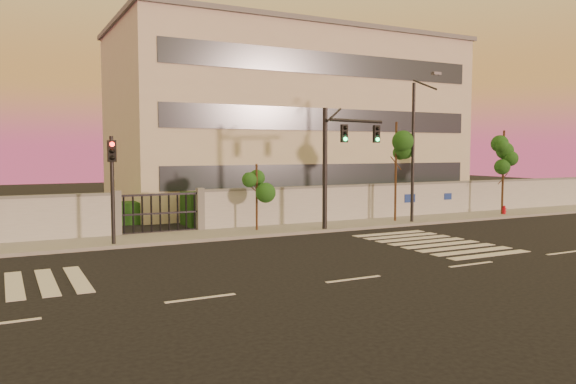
{
  "coord_description": "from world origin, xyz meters",
  "views": [
    {
      "loc": [
        -9.79,
        -14.48,
        4.03
      ],
      "look_at": [
        0.78,
        6.0,
        2.34
      ],
      "focal_mm": 35.0,
      "sensor_mm": 36.0,
      "label": 1
    }
  ],
  "objects": [
    {
      "name": "ground",
      "position": [
        0.0,
        0.0,
        0.0
      ],
      "size": [
        120.0,
        120.0,
        0.0
      ],
      "primitive_type": "plane",
      "color": "black",
      "rests_on": "ground"
    },
    {
      "name": "sidewalk",
      "position": [
        0.0,
        10.5,
        0.07
      ],
      "size": [
        60.0,
        3.0,
        0.15
      ],
      "primitive_type": "cube",
      "color": "gray",
      "rests_on": "ground"
    },
    {
      "name": "perimeter_wall",
      "position": [
        0.1,
        12.0,
        1.07
      ],
      "size": [
        60.0,
        0.36,
        2.2
      ],
      "color": "#AAADB1",
      "rests_on": "ground"
    },
    {
      "name": "hedge_row",
      "position": [
        1.17,
        14.74,
        0.82
      ],
      "size": [
        41.0,
        4.25,
        1.8
      ],
      "color": "#103612",
      "rests_on": "ground"
    },
    {
      "name": "institutional_building",
      "position": [
        9.0,
        21.99,
        6.16
      ],
      "size": [
        24.4,
        12.4,
        12.25
      ],
      "color": "beige",
      "rests_on": "ground"
    },
    {
      "name": "road_markings",
      "position": [
        -1.58,
        3.76,
        0.01
      ],
      "size": [
        57.0,
        7.62,
        0.02
      ],
      "color": "silver",
      "rests_on": "ground"
    },
    {
      "name": "street_tree_d",
      "position": [
        1.41,
        10.55,
        2.5
      ],
      "size": [
        1.32,
        1.05,
        3.39
      ],
      "color": "#382314",
      "rests_on": "ground"
    },
    {
      "name": "street_tree_e",
      "position": [
        9.76,
        10.35,
        4.13
      ],
      "size": [
        1.55,
        1.23,
        5.62
      ],
      "color": "#382314",
      "rests_on": "ground"
    },
    {
      "name": "street_tree_f",
      "position": [
        17.73,
        10.03,
        3.88
      ],
      "size": [
        1.61,
        1.28,
        5.28
      ],
      "color": "#382314",
      "rests_on": "ground"
    },
    {
      "name": "traffic_signal_main",
      "position": [
        5.35,
        9.34,
        3.88
      ],
      "size": [
        3.85,
        1.0,
        6.14
      ],
      "rotation": [
        0.0,
        0.0,
        0.23
      ],
      "color": "black",
      "rests_on": "ground"
    },
    {
      "name": "traffic_signal_secondary",
      "position": [
        -5.62,
        9.49,
        2.94
      ],
      "size": [
        0.36,
        0.35,
        4.64
      ],
      "rotation": [
        0.0,
        0.0,
        -0.18
      ],
      "color": "black",
      "rests_on": "ground"
    },
    {
      "name": "streetlight_east",
      "position": [
        10.31,
        9.43,
        4.35
      ],
      "size": [
        0.48,
        1.94,
        8.06
      ],
      "color": "black",
      "rests_on": "ground"
    },
    {
      "name": "fire_hydrant",
      "position": [
        17.77,
        9.89,
        0.33
      ],
      "size": [
        0.27,
        0.25,
        0.67
      ],
      "rotation": [
        0.0,
        0.0,
        -0.29
      ],
      "color": "#B40C19",
      "rests_on": "ground"
    }
  ]
}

